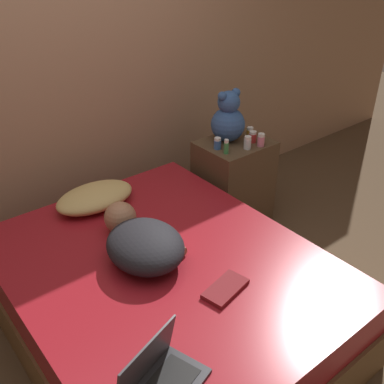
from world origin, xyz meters
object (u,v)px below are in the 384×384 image
teddy_bear (228,119)px  book (225,289)px  pillow (95,197)px  person_lying (142,241)px  bottle_pink (261,140)px  bottle_clear (248,143)px  bottle_red (253,137)px  bottle_amber (250,133)px  bottle_blue (217,143)px  bottle_green (226,147)px  laptop (158,378)px

teddy_bear → book: (-0.94, -1.02, -0.33)m
pillow → person_lying: size_ratio=0.77×
bottle_pink → bottle_clear: bearing=166.2°
pillow → teddy_bear: 1.09m
teddy_bear → bottle_red: (0.12, -0.14, -0.12)m
person_lying → bottle_amber: 1.34m
pillow → bottle_blue: bottle_blue is taller
bottle_red → book: bearing=-140.2°
bottle_blue → bottle_green: bearing=-92.9°
person_lying → bottle_green: 1.02m
bottle_pink → bottle_green: bearing=167.6°
pillow → bottle_blue: bearing=-8.0°
person_lying → bottle_amber: bearing=26.8°
person_lying → bottle_pink: size_ratio=7.06×
bottle_green → bottle_blue: 0.10m
teddy_bear → bottle_green: bearing=-134.8°
bottle_clear → bottle_green: bottle_green is taller
pillow → bottle_amber: size_ratio=5.80×
person_lying → teddy_bear: 1.25m
teddy_bear → bottle_blue: (-0.15, -0.06, -0.12)m
pillow → bottle_pink: size_ratio=5.40×
bottle_red → bottle_amber: bearing=62.2°
laptop → book: 0.60m
teddy_bear → bottle_clear: (0.01, -0.19, -0.12)m
bottle_red → book: bottle_red is taller
person_lying → book: 0.51m
teddy_bear → bottle_red: size_ratio=4.59×
bottle_green → laptop: bearing=-140.7°
bottle_green → bottle_pink: bearing=-12.4°
teddy_bear → bottle_clear: 0.23m
teddy_bear → bottle_amber: 0.21m
person_lying → bottle_pink: (1.22, 0.32, 0.13)m
bottle_green → teddy_bear: bearing=45.2°
bottle_amber → bottle_green: bottle_green is taller
pillow → book: size_ratio=1.94×
person_lying → bottle_green: bearing=28.5°
bottle_clear → bottle_amber: 0.19m
bottle_amber → bottle_red: bottle_amber is taller
pillow → teddy_bear: size_ratio=1.33×
person_lying → bottle_pink: bearing=21.2°
person_lying → bottle_red: size_ratio=7.99×
teddy_bear → pillow: bearing=176.6°
laptop → bottle_clear: bearing=17.2°
laptop → bottle_green: size_ratio=3.73×
pillow → laptop: (-0.44, -1.31, -0.01)m
person_lying → bottle_amber: (1.25, 0.46, 0.13)m
pillow → person_lying: bearing=-94.2°
bottle_pink → book: bottle_pink is taller
bottle_red → bottle_green: 0.28m
bottle_pink → bottle_red: bottle_pink is taller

